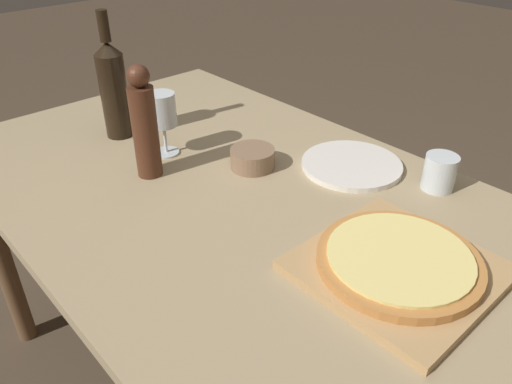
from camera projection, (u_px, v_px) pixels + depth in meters
name	position (u px, v px, depth m)	size (l,w,h in m)	color
dining_table	(265.00, 239.00, 1.13)	(0.91, 1.71, 0.76)	#9E8966
cutting_board	(397.00, 269.00, 0.90)	(0.32, 0.32, 0.02)	tan
pizza	(399.00, 260.00, 0.89)	(0.29, 0.29, 0.02)	#BC7A3D
wine_bottle	(113.00, 88.00, 1.32)	(0.07, 0.07, 0.34)	black
pepper_mill	(144.00, 125.00, 1.14)	(0.06, 0.06, 0.27)	#4C2819
wine_glass	(162.00, 112.00, 1.24)	(0.07, 0.07, 0.16)	silver
small_bowl	(253.00, 158.00, 1.23)	(0.11, 0.11, 0.05)	#84664C
drinking_tumbler	(440.00, 172.00, 1.13)	(0.07, 0.07, 0.08)	silver
dinner_plate	(352.00, 165.00, 1.23)	(0.25, 0.25, 0.01)	silver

